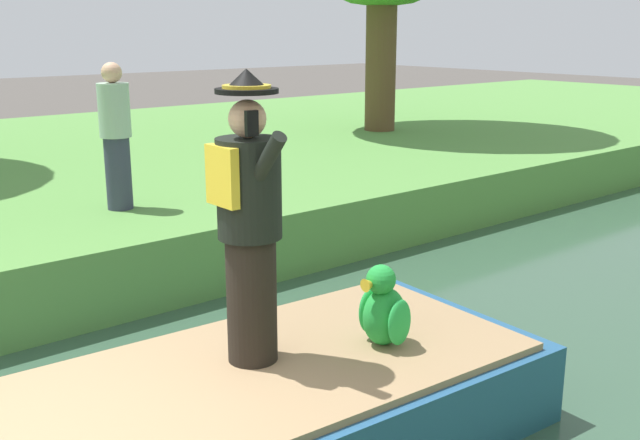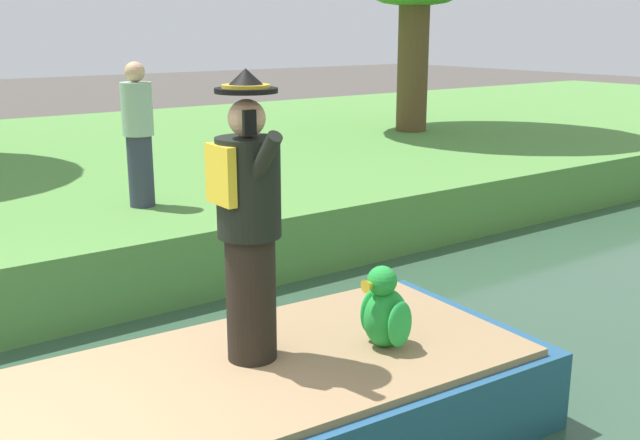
{
  "view_description": "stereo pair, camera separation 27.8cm",
  "coord_description": "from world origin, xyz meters",
  "views": [
    {
      "loc": [
        3.59,
        -0.79,
        2.8
      ],
      "look_at": [
        0.07,
        2.16,
        1.61
      ],
      "focal_mm": 42.08,
      "sensor_mm": 36.0,
      "label": 1
    },
    {
      "loc": [
        3.77,
        -0.57,
        2.8
      ],
      "look_at": [
        0.07,
        2.16,
        1.61
      ],
      "focal_mm": 42.08,
      "sensor_mm": 36.0,
      "label": 2
    }
  ],
  "objects": [
    {
      "name": "person_pirate",
      "position": [
        -0.11,
        1.74,
        1.64
      ],
      "size": [
        0.61,
        0.42,
        1.85
      ],
      "rotation": [
        0.0,
        0.0,
        0.18
      ],
      "color": "black",
      "rests_on": "boat"
    },
    {
      "name": "parrot_plush",
      "position": [
        0.26,
        2.56,
        0.95
      ],
      "size": [
        0.36,
        0.35,
        0.57
      ],
      "color": "green",
      "rests_on": "boat"
    },
    {
      "name": "person_bystander",
      "position": [
        -4.05,
        2.71,
        1.64
      ],
      "size": [
        0.34,
        0.34,
        1.6
      ],
      "color": "#33384C",
      "rests_on": "grass_bank_near"
    },
    {
      "name": "boat",
      "position": [
        0.0,
        1.53,
        0.4
      ],
      "size": [
        2.06,
        4.31,
        0.61
      ],
      "color": "#23517A",
      "rests_on": "canal_water"
    }
  ]
}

